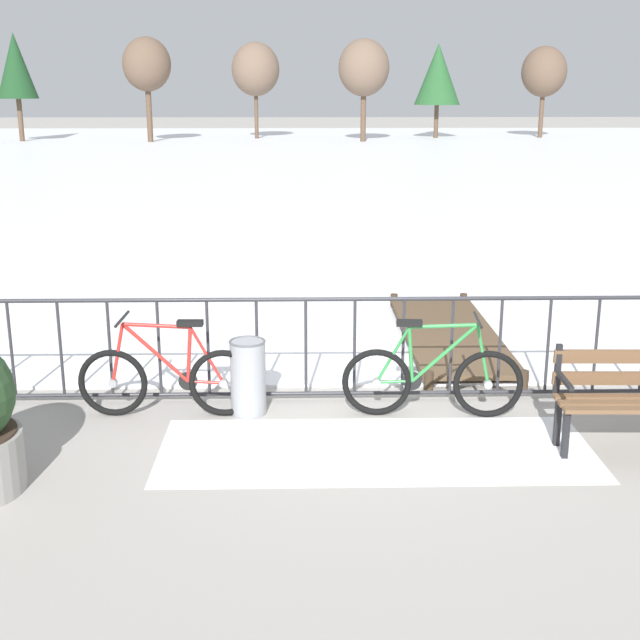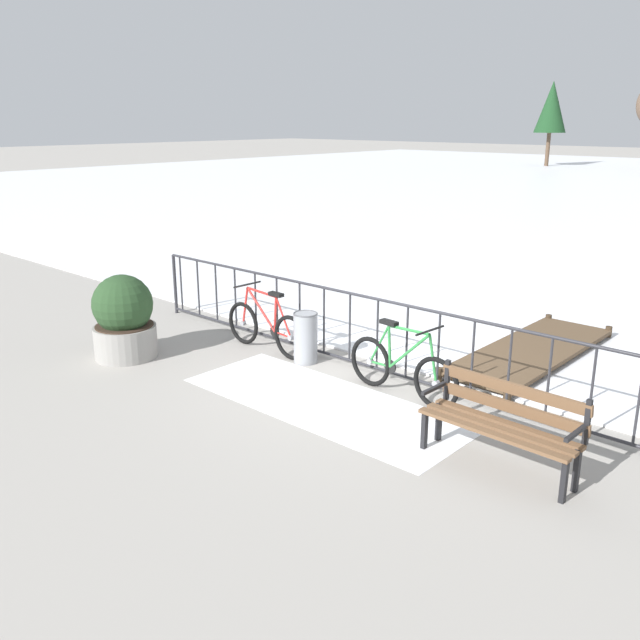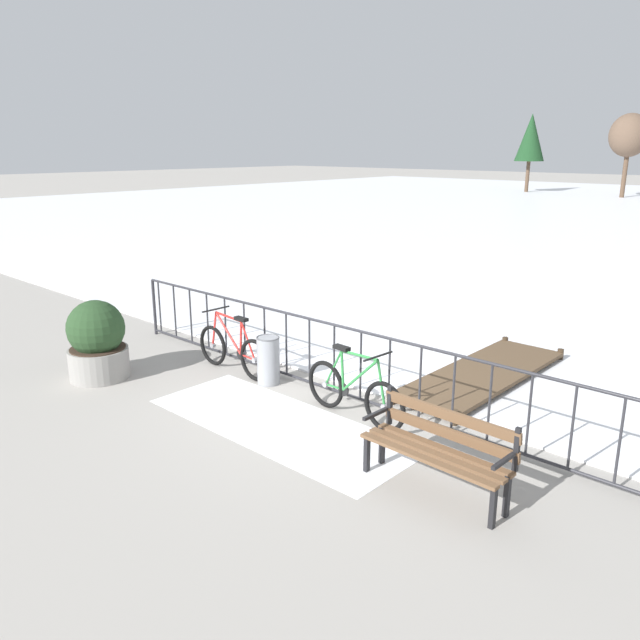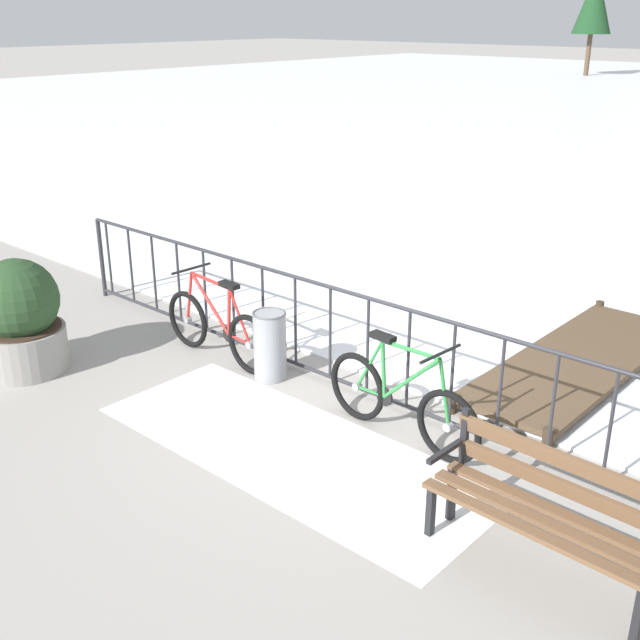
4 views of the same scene
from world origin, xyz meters
name	(u,v)px [view 1 (image 1 of 4)]	position (x,y,z in m)	size (l,w,h in m)	color
ground_plane	(354,401)	(0.00, 0.00, 0.00)	(160.00, 160.00, 0.00)	#9E9991
frozen_pond	(313,160)	(0.00, 28.40, 0.01)	(80.00, 56.00, 0.03)	white
snow_patch	(376,449)	(0.12, -1.20, 0.00)	(3.75, 1.42, 0.01)	white
railing_fence	(355,347)	(0.00, 0.00, 0.56)	(9.06, 0.06, 1.07)	#2D2D33
bicycle_near_railing	(432,379)	(0.71, -0.42, 0.37)	(1.71, 0.52, 0.97)	black
bicycle_second	(168,379)	(-1.78, -0.36, 0.37)	(1.71, 0.52, 0.97)	black
trash_bin	(248,376)	(-1.03, -0.31, 0.37)	(0.35, 0.35, 0.73)	gray
wooden_dock	(449,333)	(1.29, 1.99, 0.12)	(1.10, 3.48, 0.20)	brown
tree_far_west	(147,65)	(-8.88, 40.54, 4.15)	(2.63, 2.63, 5.64)	brown
tree_west_mid	(364,68)	(2.99, 40.62, 3.99)	(2.81, 2.81, 5.56)	brown
tree_centre	(438,74)	(7.61, 43.97, 3.70)	(2.72, 2.72, 5.47)	brown
tree_east_mid	(256,69)	(-3.11, 43.61, 3.97)	(2.78, 2.78, 5.52)	brown
tree_far_east	(544,72)	(13.98, 44.17, 3.84)	(2.67, 2.67, 5.33)	brown
tree_extra	(16,66)	(-16.25, 41.35, 4.09)	(2.22, 2.22, 5.89)	brown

